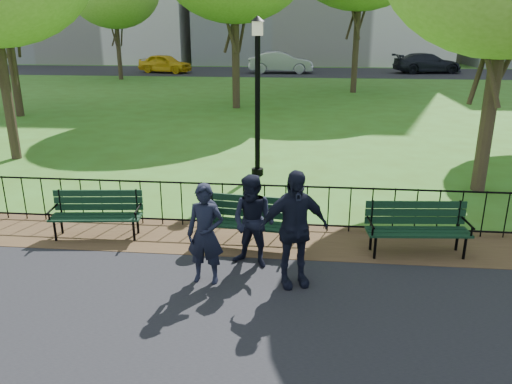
# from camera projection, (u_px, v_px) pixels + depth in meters

# --- Properties ---
(ground) EXTENTS (120.00, 120.00, 0.00)m
(ground) POSITION_uv_depth(u_px,v_px,m) (240.00, 278.00, 7.72)
(ground) COLOR #365B17
(dirt_strip) EXTENTS (60.00, 1.60, 0.01)m
(dirt_strip) POSITION_uv_depth(u_px,v_px,m) (251.00, 238.00, 9.13)
(dirt_strip) COLOR #392A17
(dirt_strip) RESTS_ON ground
(far_street) EXTENTS (70.00, 9.00, 0.01)m
(far_street) POSITION_uv_depth(u_px,v_px,m) (297.00, 72.00, 40.71)
(far_street) COLOR black
(far_street) RESTS_ON ground
(iron_fence) EXTENTS (24.06, 0.06, 1.00)m
(iron_fence) POSITION_uv_depth(u_px,v_px,m) (254.00, 204.00, 9.45)
(iron_fence) COLOR black
(iron_fence) RESTS_ON ground
(park_bench_main) EXTENTS (1.80, 0.72, 0.95)m
(park_bench_main) POSITION_uv_depth(u_px,v_px,m) (230.00, 213.00, 8.72)
(park_bench_main) COLOR black
(park_bench_main) RESTS_ON ground
(park_bench_left_a) EXTENTS (1.67, 0.68, 0.92)m
(park_bench_left_a) POSITION_uv_depth(u_px,v_px,m) (97.00, 209.00, 9.11)
(park_bench_left_a) COLOR black
(park_bench_left_a) RESTS_ON ground
(park_bench_right_a) EXTENTS (1.75, 0.68, 0.97)m
(park_bench_right_a) POSITION_uv_depth(u_px,v_px,m) (417.00, 223.00, 8.41)
(park_bench_right_a) COLOR black
(park_bench_right_a) RESTS_ON ground
(lamppost) EXTENTS (0.35, 0.35, 3.93)m
(lamppost) POSITION_uv_depth(u_px,v_px,m) (258.00, 92.00, 12.33)
(lamppost) COLOR black
(lamppost) RESTS_ON ground
(person_left) EXTENTS (0.59, 0.41, 1.55)m
(person_left) POSITION_uv_depth(u_px,v_px,m) (205.00, 234.00, 7.38)
(person_left) COLOR black
(person_left) RESTS_ON asphalt_path
(person_mid) EXTENTS (0.82, 0.60, 1.52)m
(person_mid) POSITION_uv_depth(u_px,v_px,m) (253.00, 222.00, 7.89)
(person_mid) COLOR black
(person_mid) RESTS_ON asphalt_path
(person_right) EXTENTS (1.13, 0.75, 1.79)m
(person_right) POSITION_uv_depth(u_px,v_px,m) (294.00, 229.00, 7.27)
(person_right) COLOR black
(person_right) RESTS_ON asphalt_path
(taxi) EXTENTS (4.59, 2.79, 1.46)m
(taxi) POSITION_uv_depth(u_px,v_px,m) (165.00, 63.00, 39.86)
(taxi) COLOR gold
(taxi) RESTS_ON far_street
(sedan_silver) EXTENTS (5.20, 2.13, 1.68)m
(sedan_silver) POSITION_uv_depth(u_px,v_px,m) (281.00, 62.00, 39.51)
(sedan_silver) COLOR #97999E
(sedan_silver) RESTS_ON far_street
(sedan_dark) EXTENTS (5.61, 3.10, 1.54)m
(sedan_dark) POSITION_uv_depth(u_px,v_px,m) (427.00, 63.00, 39.59)
(sedan_dark) COLOR black
(sedan_dark) RESTS_ON far_street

